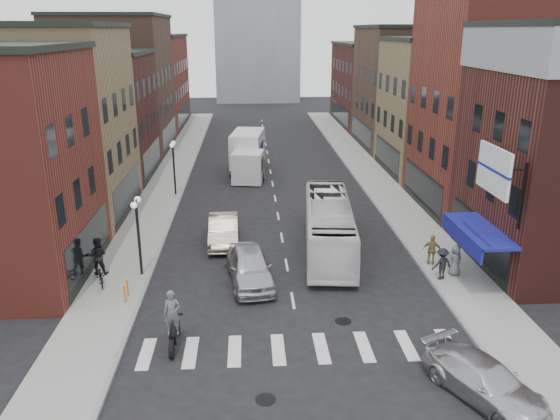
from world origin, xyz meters
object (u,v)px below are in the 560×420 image
Objects in this scene: transit_bus at (329,226)px; parked_bicycle at (101,276)px; billboard_sign at (496,171)px; streetlamp_near at (137,222)px; ped_left_solo at (98,256)px; ped_right_b at (432,250)px; motorcycle_rider at (173,321)px; ped_right_a at (442,264)px; streetlamp_far at (173,158)px; ped_right_c at (455,260)px; sedan_left_near at (250,267)px; bike_rack at (126,291)px; box_truck at (248,155)px; curb_car at (485,380)px; sedan_left_far at (223,230)px.

parked_bicycle is (-11.63, -3.95, -0.88)m from transit_bus.
billboard_sign is 16.68m from streetlamp_near.
ped_right_b is at bearing -179.01° from ped_left_solo.
transit_bus reaches higher than motorcycle_rider.
ped_right_a is (17.01, -1.61, -0.16)m from ped_left_solo.
ped_right_c is (15.69, -15.02, -1.96)m from streetlamp_far.
sedan_left_near is 7.21m from parked_bicycle.
sedan_left_near is 3.07× the size of ped_right_b.
transit_bus is at bearing 133.53° from billboard_sign.
streetlamp_far is (-15.99, 17.50, -3.22)m from billboard_sign.
ped_right_b is 1.52m from ped_right_c.
parked_bicycle is 16.63m from ped_right_a.
ped_right_b is 1.02× the size of ped_right_c.
ped_right_a is (-1.12, 2.06, -5.17)m from billboard_sign.
bike_rack is 0.10× the size of box_truck.
motorcycle_rider reaches higher than curb_car.
sedan_left_near is at bearing -10.39° from streetlamp_near.
bike_rack is 8.21m from sedan_left_far.
motorcycle_rider is at bearing 134.69° from curb_car.
streetlamp_near is at bearing 25.16° from ped_right_b.
ped_left_solo is (-15.42, 10.49, 0.45)m from curb_car.
ped_right_c reaches higher than sedan_left_far.
ped_right_a is at bearing -20.69° from parked_bicycle.
ped_left_solo is at bearing 163.77° from sedan_left_near.
box_truck is at bearing -110.29° from ped_left_solo.
box_truck is at bearing 74.84° from streetlamp_near.
billboard_sign reaches higher than ped_right_c.
ped_right_c is at bearing 143.27° from ped_right_b.
streetlamp_far is at bearing -123.95° from box_truck.
ped_left_solo reaches higher than parked_bicycle.
ped_right_a is at bearing -58.41° from box_truck.
motorcycle_rider reaches higher than ped_left_solo.
ped_right_b is at bearing 1.15° from streetlamp_near.
parked_bicycle is at bearing -138.15° from sedan_left_far.
box_truck is at bearing -40.29° from ped_right_b.
billboard_sign is 0.77× the size of sedan_left_far.
sedan_left_far is 2.97× the size of ped_right_a.
ped_right_c is (0.74, -1.32, -0.02)m from ped_right_b.
ped_right_a is at bearing 175.17° from ped_left_solo.
parked_bicycle is 0.85× the size of ped_left_solo.
streetlamp_near is at bearing 116.07° from curb_car.
curb_car is (-2.71, -6.81, -5.46)m from billboard_sign.
streetlamp_near reaches higher than curb_car.
billboard_sign is 15.34m from sedan_left_far.
sedan_left_near is 10.24m from ped_right_c.
ped_right_a is (4.99, -4.36, -0.51)m from transit_bus.
ped_right_b reaches higher than curb_car.
ped_right_c is (15.89, 1.68, 0.40)m from bike_rack.
streetlamp_near is 10.41m from transit_bus.
transit_bus is 7.05m from ped_right_c.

